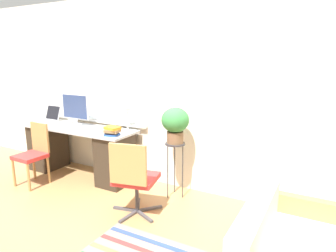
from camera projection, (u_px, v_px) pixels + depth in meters
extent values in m
plane|color=tan|center=(119.00, 195.00, 4.07)|extent=(14.00, 14.00, 0.00)
cube|color=white|center=(145.00, 91.00, 4.35)|extent=(9.00, 0.06, 2.70)
cube|color=silver|center=(91.00, 81.00, 4.76)|extent=(0.68, 0.02, 1.30)
cube|color=white|center=(90.00, 81.00, 4.75)|extent=(0.61, 0.01, 1.23)
cube|color=silver|center=(126.00, 83.00, 4.43)|extent=(0.68, 0.02, 1.30)
cube|color=white|center=(126.00, 83.00, 4.43)|extent=(0.61, 0.01, 1.23)
cube|color=silver|center=(110.00, 122.00, 4.74)|extent=(1.42, 0.11, 0.04)
cube|color=#B2B7BC|center=(78.00, 128.00, 4.62)|extent=(1.91, 0.60, 0.03)
cube|color=#33281E|center=(49.00, 146.00, 5.04)|extent=(0.40, 0.52, 0.75)
cube|color=#33281E|center=(116.00, 159.00, 4.37)|extent=(0.40, 0.52, 0.75)
cube|color=#B7B7BC|center=(45.00, 122.00, 4.95)|extent=(0.31, 0.26, 0.02)
cube|color=#B7B7BC|center=(53.00, 113.00, 5.07)|extent=(0.31, 0.09, 0.24)
cube|color=black|center=(53.00, 113.00, 5.06)|extent=(0.28, 0.08, 0.21)
cylinder|color=silver|center=(76.00, 125.00, 4.76)|extent=(0.18, 0.18, 0.02)
cylinder|color=silver|center=(76.00, 121.00, 4.75)|extent=(0.05, 0.05, 0.10)
cube|color=silver|center=(75.00, 107.00, 4.70)|extent=(0.52, 0.02, 0.39)
cube|color=navy|center=(75.00, 107.00, 4.69)|extent=(0.50, 0.01, 0.36)
cube|color=silver|center=(66.00, 127.00, 4.59)|extent=(0.33, 0.13, 0.02)
ellipsoid|color=silver|center=(78.00, 128.00, 4.50)|extent=(0.04, 0.06, 0.03)
cylinder|color=white|center=(128.00, 130.00, 4.40)|extent=(0.12, 0.12, 0.01)
cylinder|color=white|center=(127.00, 120.00, 4.37)|extent=(0.02, 0.02, 0.30)
ellipsoid|color=white|center=(127.00, 108.00, 4.33)|extent=(0.13, 0.13, 0.08)
cube|color=#2851B2|center=(112.00, 135.00, 4.12)|extent=(0.20, 0.18, 0.02)
cube|color=black|center=(112.00, 133.00, 4.12)|extent=(0.18, 0.17, 0.02)
cube|color=olive|center=(112.00, 131.00, 4.10)|extent=(0.22, 0.19, 0.04)
cube|color=orange|center=(112.00, 128.00, 4.09)|extent=(0.23, 0.18, 0.04)
cylinder|color=#B2844C|center=(14.00, 172.00, 4.31)|extent=(0.04, 0.04, 0.43)
cylinder|color=#B2844C|center=(29.00, 177.00, 4.15)|extent=(0.04, 0.04, 0.43)
cylinder|color=#B2844C|center=(34.00, 165.00, 4.59)|extent=(0.04, 0.04, 0.43)
cylinder|color=#B2844C|center=(49.00, 169.00, 4.43)|extent=(0.04, 0.04, 0.43)
cube|color=red|center=(30.00, 157.00, 4.32)|extent=(0.40, 0.38, 0.06)
cube|color=#B2844C|center=(40.00, 137.00, 4.43)|extent=(0.35, 0.04, 0.43)
cube|color=#47474C|center=(125.00, 209.00, 3.66)|extent=(0.31, 0.10, 0.03)
cube|color=#47474C|center=(129.00, 216.00, 3.49)|extent=(0.07, 0.32, 0.03)
cube|color=#47474C|center=(145.00, 216.00, 3.50)|extent=(0.30, 0.16, 0.03)
cube|color=#47474C|center=(150.00, 209.00, 3.67)|extent=(0.24, 0.26, 0.03)
cube|color=#47474C|center=(138.00, 205.00, 3.77)|extent=(0.19, 0.29, 0.03)
cylinder|color=#333338|center=(137.00, 196.00, 3.58)|extent=(0.04, 0.04, 0.37)
cube|color=red|center=(137.00, 179.00, 3.53)|extent=(0.55, 0.53, 0.06)
cube|color=#B2844C|center=(128.00, 165.00, 3.25)|extent=(0.43, 0.13, 0.46)
cube|color=white|center=(256.00, 223.00, 2.27)|extent=(0.16, 1.11, 0.31)
cube|color=#A87F4C|center=(307.00, 230.00, 2.69)|extent=(0.84, 0.09, 0.62)
cylinder|color=#333338|center=(175.00, 144.00, 3.89)|extent=(0.27, 0.27, 0.02)
cylinder|color=#333338|center=(183.00, 172.00, 3.92)|extent=(0.01, 0.01, 0.72)
cylinder|color=#333338|center=(175.00, 167.00, 4.09)|extent=(0.01, 0.01, 0.72)
cylinder|color=#333338|center=(168.00, 172.00, 3.92)|extent=(0.01, 0.01, 0.72)
cylinder|color=brown|center=(175.00, 137.00, 3.87)|extent=(0.21, 0.21, 0.15)
ellipsoid|color=#388442|center=(175.00, 120.00, 3.82)|extent=(0.36, 0.36, 0.32)
cube|color=#C63838|center=(148.00, 252.00, 2.87)|extent=(1.13, 0.06, 0.00)
cube|color=#334C99|center=(156.00, 243.00, 3.01)|extent=(1.13, 0.06, 0.00)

